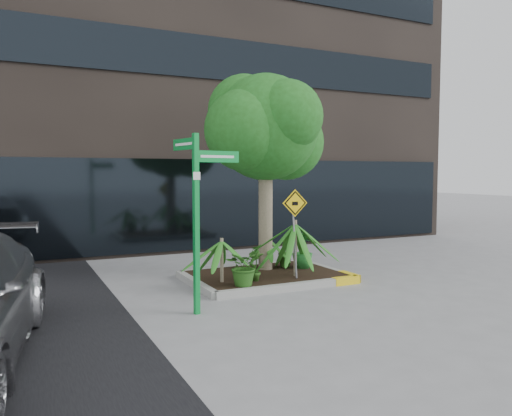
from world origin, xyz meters
name	(u,v)px	position (x,y,z in m)	size (l,w,h in m)	color
ground	(264,284)	(0.00, 0.00, 0.00)	(80.00, 80.00, 0.00)	gray
building	(169,27)	(0.50, 8.50, 7.50)	(18.00, 8.00, 15.00)	#2D2621
planter	(268,275)	(0.23, 0.27, 0.10)	(3.35, 2.36, 0.15)	#9E9E99
tree	(265,128)	(0.40, 0.74, 3.31)	(3.02, 2.68, 4.53)	tan
palm_front	(295,224)	(0.63, -0.19, 1.25)	(1.32, 1.32, 1.47)	tan
palm_left	(222,241)	(-0.98, -0.08, 0.97)	(0.99, 0.99, 1.09)	tan
palm_back	(268,238)	(0.54, 0.88, 0.83)	(0.82, 0.82, 0.91)	tan
shrub_a	(243,265)	(-0.73, -0.55, 0.54)	(0.70, 0.70, 0.78)	#265819
shrub_b	(302,250)	(1.22, 0.48, 0.57)	(0.47, 0.47, 0.84)	#1F6A26
shrub_c	(256,266)	(-0.32, -0.29, 0.46)	(0.33, 0.33, 0.62)	#326A21
shrub_d	(287,251)	(0.97, 0.75, 0.52)	(0.41, 0.41, 0.74)	#2F691E
street_sign_post	(198,203)	(-1.95, -1.44, 1.82)	(0.93, 0.86, 2.95)	#0D9739
cattle_sign	(295,218)	(0.51, -0.37, 1.38)	(0.56, 0.25, 1.82)	slate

